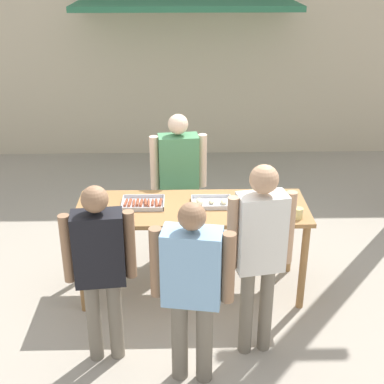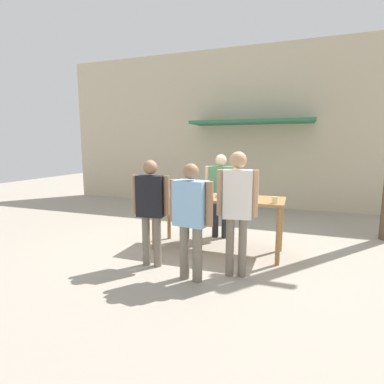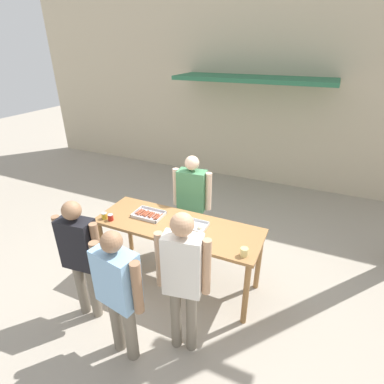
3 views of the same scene
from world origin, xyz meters
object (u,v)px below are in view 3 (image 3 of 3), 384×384
(person_customer_with_cup, at_px, (183,274))
(person_customer_holding_hotdog, at_px, (80,252))
(food_tray_buns, at_px, (192,225))
(condiment_jar_mustard, at_px, (104,216))
(person_server_behind_table, at_px, (192,197))
(person_customer_waiting_in_line, at_px, (118,288))
(food_tray_sausages, at_px, (149,215))
(condiment_jar_ketchup, at_px, (111,217))
(beer_cup, at_px, (244,252))

(person_customer_with_cup, bearing_deg, person_customer_holding_hotdog, -7.54)
(food_tray_buns, xyz_separation_m, condiment_jar_mustard, (-1.14, -0.31, 0.02))
(person_server_behind_table, relative_size, person_customer_waiting_in_line, 1.04)
(condiment_jar_mustard, xyz_separation_m, person_server_behind_table, (0.83, 1.00, -0.02))
(food_tray_sausages, height_order, condiment_jar_mustard, condiment_jar_mustard)
(condiment_jar_ketchup, height_order, person_server_behind_table, person_server_behind_table)
(person_customer_with_cup, xyz_separation_m, person_customer_waiting_in_line, (-0.54, -0.32, -0.11))
(condiment_jar_ketchup, distance_m, person_customer_waiting_in_line, 1.27)
(person_customer_holding_hotdog, bearing_deg, food_tray_buns, -138.33)
(person_customer_with_cup, relative_size, person_customer_waiting_in_line, 1.09)
(condiment_jar_mustard, height_order, person_customer_with_cup, person_customer_with_cup)
(food_tray_sausages, height_order, beer_cup, beer_cup)
(condiment_jar_ketchup, relative_size, person_customer_holding_hotdog, 0.06)
(person_customer_holding_hotdog, distance_m, person_customer_with_cup, 1.26)
(condiment_jar_mustard, bearing_deg, person_customer_waiting_in_line, -45.71)
(condiment_jar_ketchup, height_order, person_customer_with_cup, person_customer_with_cup)
(person_server_behind_table, xyz_separation_m, person_customer_waiting_in_line, (0.10, -1.95, -0.04))
(food_tray_sausages, relative_size, food_tray_buns, 1.07)
(person_customer_waiting_in_line, bearing_deg, person_customer_with_cup, -139.93)
(condiment_jar_mustard, distance_m, person_customer_holding_hotdog, 0.73)
(food_tray_sausages, relative_size, beer_cup, 4.07)
(food_tray_sausages, bearing_deg, person_customer_waiting_in_line, -70.94)
(food_tray_sausages, xyz_separation_m, condiment_jar_mustard, (-0.49, -0.31, 0.03))
(beer_cup, xyz_separation_m, person_server_behind_table, (-1.08, 0.99, -0.02))
(person_customer_holding_hotdog, bearing_deg, condiment_jar_ketchup, -86.42)
(food_tray_sausages, relative_size, condiment_jar_mustard, 4.58)
(condiment_jar_ketchup, bearing_deg, person_customer_waiting_in_line, -49.01)
(food_tray_sausages, relative_size, person_server_behind_table, 0.25)
(food_tray_sausages, relative_size, condiment_jar_ketchup, 4.58)
(condiment_jar_ketchup, relative_size, person_customer_waiting_in_line, 0.06)
(beer_cup, bearing_deg, person_customer_with_cup, -124.24)
(food_tray_sausages, height_order, person_customer_waiting_in_line, person_customer_waiting_in_line)
(person_server_behind_table, bearing_deg, food_tray_buns, -71.65)
(condiment_jar_ketchup, xyz_separation_m, person_customer_waiting_in_line, (0.83, -0.95, -0.06))
(condiment_jar_mustard, relative_size, beer_cup, 0.89)
(condiment_jar_mustard, xyz_separation_m, person_customer_holding_hotdog, (0.22, -0.70, -0.04))
(food_tray_sausages, bearing_deg, person_server_behind_table, 63.68)
(condiment_jar_mustard, height_order, person_customer_waiting_in_line, person_customer_waiting_in_line)
(beer_cup, relative_size, person_customer_with_cup, 0.06)
(food_tray_buns, bearing_deg, person_customer_waiting_in_line, -99.23)
(food_tray_buns, bearing_deg, condiment_jar_ketchup, -163.35)
(food_tray_buns, bearing_deg, person_customer_holding_hotdog, -132.21)
(condiment_jar_ketchup, bearing_deg, food_tray_buns, 16.65)
(person_customer_holding_hotdog, bearing_deg, person_server_behind_table, -115.95)
(person_server_behind_table, relative_size, person_customer_with_cup, 0.95)
(beer_cup, relative_size, person_customer_holding_hotdog, 0.06)
(person_server_behind_table, height_order, person_customer_waiting_in_line, person_server_behind_table)
(food_tray_buns, height_order, person_customer_with_cup, person_customer_with_cup)
(condiment_jar_ketchup, distance_m, person_server_behind_table, 1.23)
(beer_cup, height_order, person_customer_holding_hotdog, person_customer_holding_hotdog)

